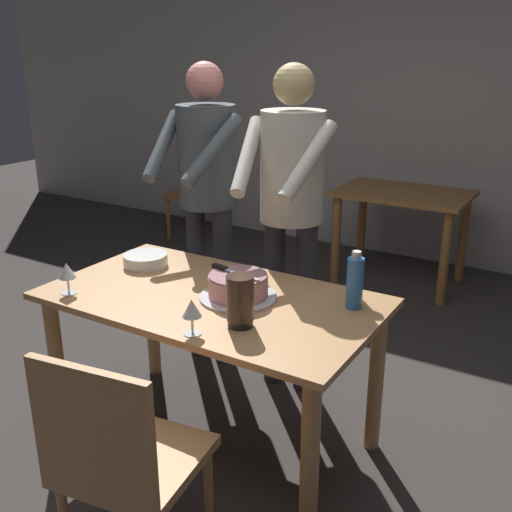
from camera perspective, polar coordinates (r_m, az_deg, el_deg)
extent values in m
plane|color=#383330|center=(3.00, -3.93, -17.11)|extent=(14.00, 14.00, 0.00)
cube|color=#BCB7AD|center=(5.32, 16.20, 13.96)|extent=(10.00, 0.12, 2.70)
cube|color=tan|center=(2.63, -4.29, -4.13)|extent=(1.48, 0.83, 0.03)
cylinder|color=tan|center=(2.99, -18.56, -10.10)|extent=(0.07, 0.07, 0.72)
cylinder|color=tan|center=(2.28, 5.18, -19.27)|extent=(0.07, 0.07, 0.72)
cylinder|color=tan|center=(3.41, -9.97, -5.62)|extent=(0.07, 0.07, 0.72)
cylinder|color=tan|center=(2.80, 11.46, -11.56)|extent=(0.07, 0.07, 0.72)
cylinder|color=silver|center=(2.59, -1.73, -3.94)|extent=(0.34, 0.34, 0.01)
cylinder|color=#D18C93|center=(2.57, -1.74, -2.90)|extent=(0.26, 0.26, 0.09)
cylinder|color=#926267|center=(2.56, -1.75, -1.88)|extent=(0.25, 0.25, 0.01)
cube|color=silver|center=(2.54, -1.42, -1.78)|extent=(0.20, 0.06, 0.00)
cube|color=black|center=(2.62, -3.50, -1.10)|extent=(0.08, 0.04, 0.02)
cylinder|color=white|center=(3.03, -10.55, -0.81)|extent=(0.22, 0.22, 0.01)
cylinder|color=white|center=(3.02, -10.56, -0.63)|extent=(0.22, 0.22, 0.01)
cylinder|color=white|center=(3.02, -10.57, -0.46)|extent=(0.22, 0.22, 0.01)
cylinder|color=white|center=(3.02, -10.58, -0.28)|extent=(0.22, 0.22, 0.01)
cylinder|color=white|center=(3.01, -10.60, -0.10)|extent=(0.22, 0.22, 0.01)
cylinder|color=white|center=(3.01, -10.61, 0.08)|extent=(0.22, 0.22, 0.01)
cylinder|color=silver|center=(2.77, -17.51, -3.41)|extent=(0.07, 0.07, 0.00)
cylinder|color=silver|center=(2.76, -17.59, -2.70)|extent=(0.01, 0.01, 0.07)
cone|color=silver|center=(2.73, -17.74, -1.33)|extent=(0.08, 0.08, 0.07)
cylinder|color=silver|center=(2.29, -6.11, -7.42)|extent=(0.07, 0.07, 0.00)
cylinder|color=silver|center=(2.28, -6.14, -6.59)|extent=(0.01, 0.01, 0.07)
cone|color=silver|center=(2.25, -6.21, -4.98)|extent=(0.08, 0.08, 0.07)
cylinder|color=#387AC6|center=(2.49, 9.49, -2.60)|extent=(0.07, 0.07, 0.22)
cylinder|color=silver|center=(2.45, 9.64, 0.11)|extent=(0.04, 0.04, 0.03)
cylinder|color=black|center=(2.34, -1.51, -6.38)|extent=(0.10, 0.10, 0.03)
cylinder|color=#3F2D23|center=(2.30, -1.54, -4.02)|extent=(0.11, 0.11, 0.18)
cylinder|color=#2D2D38|center=(3.17, 4.73, -5.04)|extent=(0.11, 0.11, 0.95)
cylinder|color=#2D2D38|center=(3.24, 1.76, -4.47)|extent=(0.11, 0.11, 0.95)
cylinder|color=beige|center=(2.98, 3.50, 8.55)|extent=(0.32, 0.32, 0.55)
sphere|color=tan|center=(2.93, 3.67, 16.16)|extent=(0.20, 0.20, 0.20)
cylinder|color=beige|center=(2.74, 5.07, 9.10)|extent=(0.12, 0.42, 0.34)
cylinder|color=beige|center=(2.87, -0.82, 9.62)|extent=(0.19, 0.42, 0.34)
cylinder|color=#2D2D38|center=(3.45, -3.17, -2.96)|extent=(0.11, 0.11, 0.95)
cylinder|color=#2D2D38|center=(3.54, -5.64, -2.41)|extent=(0.11, 0.11, 0.95)
cylinder|color=#3F474C|center=(3.29, -4.76, 9.54)|extent=(0.32, 0.32, 0.55)
sphere|color=tan|center=(3.24, -4.96, 16.43)|extent=(0.20, 0.20, 0.20)
cylinder|color=#3F474C|center=(3.04, -4.23, 10.13)|extent=(0.14, 0.42, 0.34)
cylinder|color=#3F474C|center=(3.22, -8.97, 10.47)|extent=(0.17, 0.42, 0.34)
cube|color=tan|center=(2.22, -11.46, -18.65)|extent=(0.50, 0.50, 0.04)
cylinder|color=tan|center=(2.56, -12.27, -19.23)|extent=(0.04, 0.04, 0.41)
cylinder|color=tan|center=(2.40, -4.59, -21.75)|extent=(0.04, 0.04, 0.41)
cube|color=tan|center=(1.94, -15.47, -16.13)|extent=(0.44, 0.09, 0.45)
cube|color=#9E6633|center=(4.73, 13.98, 5.86)|extent=(1.00, 0.70, 0.03)
cylinder|color=#9E6633|center=(4.72, 7.68, 1.56)|extent=(0.07, 0.07, 0.71)
cylinder|color=#9E6633|center=(4.47, 17.68, -0.22)|extent=(0.07, 0.07, 0.71)
cylinder|color=#9E6633|center=(5.21, 10.15, 3.13)|extent=(0.07, 0.07, 0.71)
cylinder|color=#9E6633|center=(4.98, 19.26, 1.59)|extent=(0.07, 0.07, 0.71)
cube|color=#9E6633|center=(5.85, -6.03, 5.88)|extent=(0.45, 0.45, 0.04)
cylinder|color=#9E6633|center=(5.87, -8.43, 3.56)|extent=(0.04, 0.04, 0.41)
cylinder|color=#9E6633|center=(6.15, -6.37, 4.38)|extent=(0.04, 0.04, 0.41)
cylinder|color=#9E6633|center=(5.66, -5.50, 3.09)|extent=(0.04, 0.04, 0.41)
cylinder|color=#9E6633|center=(5.95, -3.51, 3.95)|extent=(0.04, 0.04, 0.41)
cube|color=#9E6633|center=(5.69, -4.41, 8.07)|extent=(0.05, 0.44, 0.45)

